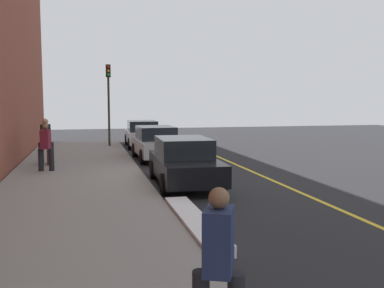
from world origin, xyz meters
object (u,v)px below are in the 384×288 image
(pedestrian_navy_coat, at_px, (219,262))
(traffic_light_pole, at_px, (109,91))
(parked_car_black, at_px, (184,162))
(pedestrian_black_coat, at_px, (46,140))
(parked_car_white, at_px, (143,134))
(parked_car_silver, at_px, (156,143))
(pedestrian_burgundy_coat, at_px, (46,146))
(rolling_suitcase, at_px, (50,157))

(pedestrian_navy_coat, relative_size, traffic_light_pole, 0.37)
(parked_car_black, distance_m, pedestrian_black_coat, 6.85)
(parked_car_white, relative_size, parked_car_black, 0.96)
(parked_car_silver, distance_m, parked_car_black, 6.28)
(parked_car_white, xyz_separation_m, parked_car_black, (11.89, -0.12, 0.00))
(traffic_light_pole, bearing_deg, pedestrian_burgundy_coat, -17.59)
(parked_car_silver, xyz_separation_m, pedestrian_black_coat, (1.27, -4.73, 0.37))
(parked_car_white, relative_size, pedestrian_burgundy_coat, 2.49)
(pedestrian_black_coat, bearing_deg, traffic_light_pole, 156.21)
(pedestrian_black_coat, distance_m, traffic_light_pole, 7.35)
(parked_car_silver, xyz_separation_m, pedestrian_navy_coat, (15.69, -1.76, 0.30))
(parked_car_silver, relative_size, pedestrian_black_coat, 2.36)
(pedestrian_navy_coat, bearing_deg, rolling_suitcase, -168.75)
(parked_car_silver, distance_m, pedestrian_burgundy_coat, 5.61)
(pedestrian_navy_coat, distance_m, traffic_light_pole, 20.99)
(parked_car_silver, relative_size, parked_car_black, 0.97)
(parked_car_white, bearing_deg, pedestrian_black_coat, -34.76)
(parked_car_silver, height_order, pedestrian_black_coat, pedestrian_black_coat)
(parked_car_white, xyz_separation_m, pedestrian_burgundy_coat, (8.88, -4.61, 0.31))
(traffic_light_pole, bearing_deg, parked_car_black, 9.00)
(pedestrian_black_coat, bearing_deg, parked_car_silver, 105.01)
(pedestrian_black_coat, xyz_separation_m, pedestrian_burgundy_coat, (1.99, 0.17, -0.05))
(parked_car_black, xyz_separation_m, pedestrian_black_coat, (-5.01, -4.66, 0.37))
(rolling_suitcase, bearing_deg, traffic_light_pole, 158.91)
(parked_car_silver, bearing_deg, parked_car_black, -0.58)
(parked_car_black, height_order, pedestrian_black_coat, pedestrian_black_coat)
(parked_car_black, xyz_separation_m, pedestrian_burgundy_coat, (-3.01, -4.49, 0.31))
(pedestrian_navy_coat, bearing_deg, pedestrian_burgundy_coat, -167.34)
(parked_car_black, height_order, rolling_suitcase, parked_car_black)
(pedestrian_navy_coat, xyz_separation_m, traffic_light_pole, (-20.88, -0.11, 2.15))
(parked_car_silver, bearing_deg, pedestrian_burgundy_coat, -54.42)
(traffic_light_pole, xyz_separation_m, rolling_suitcase, (6.91, -2.66, -2.74))
(rolling_suitcase, bearing_deg, parked_car_silver, 110.74)
(parked_car_black, bearing_deg, pedestrian_black_coat, -137.05)
(parked_car_white, bearing_deg, pedestrian_burgundy_coat, -27.45)
(pedestrian_burgundy_coat, bearing_deg, pedestrian_navy_coat, 12.66)
(traffic_light_pole, distance_m, rolling_suitcase, 7.90)
(parked_car_white, bearing_deg, rolling_suitcase, -32.06)
(pedestrian_black_coat, relative_size, pedestrian_navy_coat, 1.08)
(parked_car_white, xyz_separation_m, pedestrian_black_coat, (6.88, -4.78, 0.37))
(parked_car_white, xyz_separation_m, pedestrian_navy_coat, (21.31, -1.82, 0.30))
(parked_car_black, xyz_separation_m, pedestrian_navy_coat, (9.42, -1.70, 0.30))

